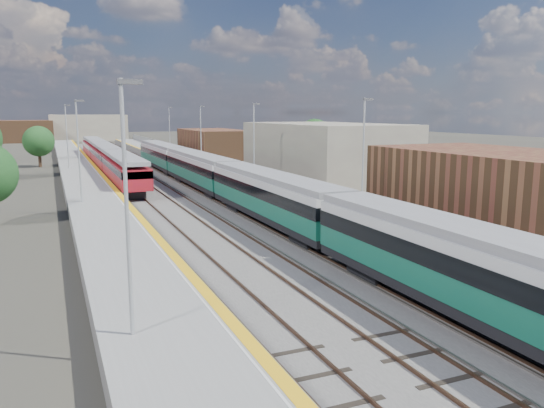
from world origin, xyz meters
TOP-DOWN VIEW (x-y plane):
  - ground at (0.00, 50.00)m, footprint 320.00×320.00m
  - ballast_bed at (-2.25, 52.50)m, footprint 10.50×155.00m
  - tracks at (-1.65, 54.18)m, footprint 8.96×160.00m
  - platform_right at (5.28, 52.49)m, footprint 4.70×155.00m
  - platform_left at (-9.05, 52.49)m, footprint 4.30×155.00m
  - buildings at (-18.12, 138.60)m, footprint 72.00×185.50m
  - green_train at (1.50, 34.41)m, footprint 2.69×74.98m
  - red_train at (-5.50, 64.53)m, footprint 2.64×53.70m
  - tree_c at (-13.55, 73.80)m, footprint 4.25×4.25m
  - tree_d at (24.62, 63.85)m, footprint 4.93×4.93m

SIDE VIEW (x-z plane):
  - ground at x=0.00m, z-range 0.00..0.00m
  - ballast_bed at x=-2.25m, z-range 0.00..0.06m
  - tracks at x=-1.65m, z-range 0.02..0.19m
  - platform_left at x=-9.05m, z-range -3.74..4.78m
  - platform_right at x=5.28m, z-range -3.72..4.80m
  - red_train at x=-5.50m, z-range 0.30..3.64m
  - green_train at x=1.50m, z-range 0.61..3.57m
  - tree_c at x=-13.55m, z-range 0.74..6.50m
  - tree_d at x=24.62m, z-range 0.86..7.54m
  - buildings at x=-18.12m, z-range -9.30..30.70m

